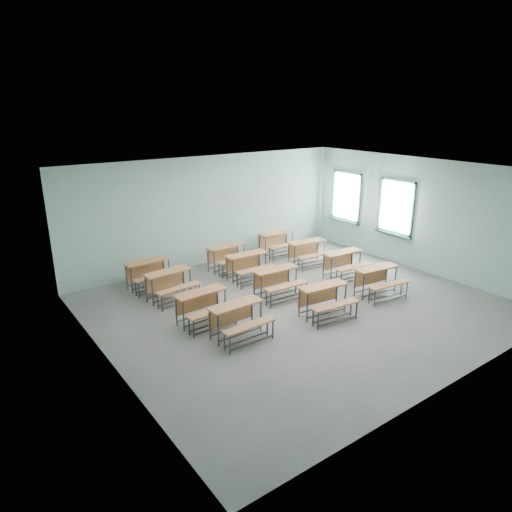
{
  "coord_description": "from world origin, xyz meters",
  "views": [
    {
      "loc": [
        -6.66,
        -7.51,
        4.58
      ],
      "look_at": [
        -0.37,
        1.2,
        1.0
      ],
      "focal_mm": 32.0,
      "sensor_mm": 36.0,
      "label": 1
    }
  ],
  "objects_px": {
    "desk_unit_r1c1": "(278,279)",
    "desk_unit_r3c0": "(150,270)",
    "desk_unit_r1c0": "(204,303)",
    "desk_unit_r2c0": "(171,281)",
    "desk_unit_r3c1": "(229,254)",
    "desk_unit_r1c2": "(345,261)",
    "desk_unit_r2c1": "(249,263)",
    "desk_unit_r0c2": "(379,277)",
    "desk_unit_r0c0": "(239,316)",
    "desk_unit_r0c1": "(326,296)",
    "desk_unit_r3c2": "(278,240)",
    "desk_unit_r2c2": "(309,250)"
  },
  "relations": [
    {
      "from": "desk_unit_r1c1",
      "to": "desk_unit_r1c0",
      "type": "bearing_deg",
      "value": -172.91
    },
    {
      "from": "desk_unit_r3c0",
      "to": "desk_unit_r3c1",
      "type": "bearing_deg",
      "value": -4.22
    },
    {
      "from": "desk_unit_r3c0",
      "to": "desk_unit_r0c2",
      "type": "bearing_deg",
      "value": -43.33
    },
    {
      "from": "desk_unit_r1c2",
      "to": "desk_unit_r2c1",
      "type": "xyz_separation_m",
      "value": [
        -2.26,
        1.4,
        0.0
      ]
    },
    {
      "from": "desk_unit_r2c0",
      "to": "desk_unit_r3c1",
      "type": "height_order",
      "value": "same"
    },
    {
      "from": "desk_unit_r0c2",
      "to": "desk_unit_r0c0",
      "type": "bearing_deg",
      "value": -176.59
    },
    {
      "from": "desk_unit_r0c0",
      "to": "desk_unit_r3c1",
      "type": "xyz_separation_m",
      "value": [
        2.01,
        3.53,
        0.0
      ]
    },
    {
      "from": "desk_unit_r1c1",
      "to": "desk_unit_r3c2",
      "type": "distance_m",
      "value": 3.34
    },
    {
      "from": "desk_unit_r1c2",
      "to": "desk_unit_r3c0",
      "type": "bearing_deg",
      "value": 155.28
    },
    {
      "from": "desk_unit_r2c0",
      "to": "desk_unit_r2c2",
      "type": "xyz_separation_m",
      "value": [
        4.45,
        -0.07,
        0.0
      ]
    },
    {
      "from": "desk_unit_r3c1",
      "to": "desk_unit_r3c2",
      "type": "height_order",
      "value": "same"
    },
    {
      "from": "desk_unit_r0c0",
      "to": "desk_unit_r1c2",
      "type": "bearing_deg",
      "value": 13.7
    },
    {
      "from": "desk_unit_r2c0",
      "to": "desk_unit_r3c0",
      "type": "height_order",
      "value": "same"
    },
    {
      "from": "desk_unit_r0c0",
      "to": "desk_unit_r0c2",
      "type": "height_order",
      "value": "same"
    },
    {
      "from": "desk_unit_r0c0",
      "to": "desk_unit_r3c0",
      "type": "bearing_deg",
      "value": 94.58
    },
    {
      "from": "desk_unit_r3c1",
      "to": "desk_unit_r1c0",
      "type": "bearing_deg",
      "value": -135.36
    },
    {
      "from": "desk_unit_r3c2",
      "to": "desk_unit_r2c1",
      "type": "bearing_deg",
      "value": -147.26
    },
    {
      "from": "desk_unit_r0c1",
      "to": "desk_unit_r3c1",
      "type": "bearing_deg",
      "value": 98.43
    },
    {
      "from": "desk_unit_r3c1",
      "to": "desk_unit_r3c2",
      "type": "distance_m",
      "value": 2.04
    },
    {
      "from": "desk_unit_r0c2",
      "to": "desk_unit_r1c2",
      "type": "distance_m",
      "value": 1.41
    },
    {
      "from": "desk_unit_r1c1",
      "to": "desk_unit_r2c1",
      "type": "height_order",
      "value": "same"
    },
    {
      "from": "desk_unit_r0c2",
      "to": "desk_unit_r3c2",
      "type": "xyz_separation_m",
      "value": [
        -0.02,
        4.01,
        0.0
      ]
    },
    {
      "from": "desk_unit_r0c1",
      "to": "desk_unit_r3c1",
      "type": "relative_size",
      "value": 1.03
    },
    {
      "from": "desk_unit_r1c2",
      "to": "desk_unit_r3c1",
      "type": "xyz_separation_m",
      "value": [
        -2.29,
        2.37,
        0.0
      ]
    },
    {
      "from": "desk_unit_r0c2",
      "to": "desk_unit_r2c2",
      "type": "distance_m",
      "value": 2.73
    },
    {
      "from": "desk_unit_r2c1",
      "to": "desk_unit_r3c0",
      "type": "xyz_separation_m",
      "value": [
        -2.41,
        1.04,
        0.0
      ]
    },
    {
      "from": "desk_unit_r1c1",
      "to": "desk_unit_r3c2",
      "type": "height_order",
      "value": "same"
    },
    {
      "from": "desk_unit_r1c1",
      "to": "desk_unit_r3c0",
      "type": "bearing_deg",
      "value": 136.13
    },
    {
      "from": "desk_unit_r0c1",
      "to": "desk_unit_r2c1",
      "type": "distance_m",
      "value": 2.87
    },
    {
      "from": "desk_unit_r0c2",
      "to": "desk_unit_r1c1",
      "type": "height_order",
      "value": "same"
    },
    {
      "from": "desk_unit_r2c1",
      "to": "desk_unit_r3c0",
      "type": "bearing_deg",
      "value": 158.55
    },
    {
      "from": "desk_unit_r1c1",
      "to": "desk_unit_r3c0",
      "type": "distance_m",
      "value": 3.36
    },
    {
      "from": "desk_unit_r2c1",
      "to": "desk_unit_r3c1",
      "type": "bearing_deg",
      "value": 93.45
    },
    {
      "from": "desk_unit_r0c1",
      "to": "desk_unit_r1c1",
      "type": "xyz_separation_m",
      "value": [
        -0.19,
        1.48,
        0.0
      ]
    },
    {
      "from": "desk_unit_r0c0",
      "to": "desk_unit_r0c2",
      "type": "xyz_separation_m",
      "value": [
        4.05,
        -0.23,
        0.0
      ]
    },
    {
      "from": "desk_unit_r0c1",
      "to": "desk_unit_r0c2",
      "type": "bearing_deg",
      "value": 9.06
    },
    {
      "from": "desk_unit_r1c2",
      "to": "desk_unit_r2c1",
      "type": "bearing_deg",
      "value": 151.07
    },
    {
      "from": "desk_unit_r1c0",
      "to": "desk_unit_r2c2",
      "type": "distance_m",
      "value": 4.68
    },
    {
      "from": "desk_unit_r2c2",
      "to": "desk_unit_r3c2",
      "type": "distance_m",
      "value": 1.28
    },
    {
      "from": "desk_unit_r1c2",
      "to": "desk_unit_r3c1",
      "type": "bearing_deg",
      "value": 136.85
    },
    {
      "from": "desk_unit_r1c0",
      "to": "desk_unit_r3c0",
      "type": "relative_size",
      "value": 1.0
    },
    {
      "from": "desk_unit_r0c2",
      "to": "desk_unit_r1c0",
      "type": "xyz_separation_m",
      "value": [
        -4.31,
        1.21,
        0.0
      ]
    },
    {
      "from": "desk_unit_r3c1",
      "to": "desk_unit_r2c0",
      "type": "bearing_deg",
      "value": -160.94
    },
    {
      "from": "desk_unit_r2c2",
      "to": "desk_unit_r1c1",
      "type": "bearing_deg",
      "value": -142.48
    },
    {
      "from": "desk_unit_r2c0",
      "to": "desk_unit_r3c1",
      "type": "xyz_separation_m",
      "value": [
        2.29,
        0.95,
        0.0
      ]
    },
    {
      "from": "desk_unit_r0c0",
      "to": "desk_unit_r0c1",
      "type": "bearing_deg",
      "value": -9.7
    },
    {
      "from": "desk_unit_r0c0",
      "to": "desk_unit_r3c0",
      "type": "relative_size",
      "value": 0.99
    },
    {
      "from": "desk_unit_r0c0",
      "to": "desk_unit_r2c2",
      "type": "height_order",
      "value": "same"
    },
    {
      "from": "desk_unit_r0c1",
      "to": "desk_unit_r3c2",
      "type": "distance_m",
      "value": 4.51
    },
    {
      "from": "desk_unit_r0c0",
      "to": "desk_unit_r3c0",
      "type": "xyz_separation_m",
      "value": [
        -0.38,
        3.6,
        0.0
      ]
    }
  ]
}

